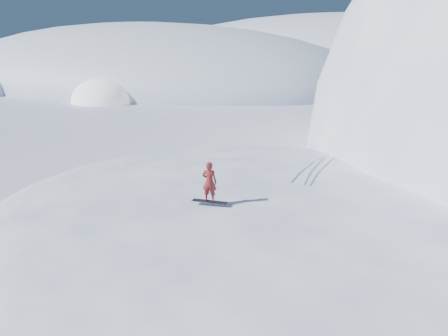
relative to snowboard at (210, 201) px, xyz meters
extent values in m
plane|color=white|center=(3.07, 0.82, -2.41)|extent=(400.00, 400.00, 0.00)
ellipsoid|color=white|center=(4.07, 3.82, -2.41)|extent=(36.00, 28.00, 4.80)
ellipsoid|color=white|center=(-66.93, 60.82, -2.41)|extent=(120.00, 70.00, 28.00)
ellipsoid|color=white|center=(-36.93, 110.82, -2.41)|extent=(140.00, 90.00, 36.00)
ellipsoid|color=white|center=(-0.93, -1.18, -2.41)|extent=(6.00, 5.40, 0.80)
ellipsoid|color=white|center=(1.07, 6.82, -2.41)|extent=(7.00, 6.30, 1.00)
cube|color=black|center=(0.00, 0.00, 0.00)|extent=(1.40, 0.66, 0.02)
imported|color=maroon|center=(0.00, 0.00, 0.79)|extent=(0.66, 0.53, 1.57)
ellipsoid|color=white|center=(-41.59, 29.86, -2.41)|extent=(10.47, 8.38, 7.33)
cube|color=silver|center=(1.09, 6.79, 0.01)|extent=(1.09, 5.92, 0.04)
cube|color=silver|center=(1.48, 6.79, 0.01)|extent=(1.51, 5.84, 0.04)
cube|color=silver|center=(1.88, 6.79, 0.01)|extent=(1.25, 5.89, 0.04)
camera|label=1|loc=(8.30, -11.59, 5.61)|focal=32.00mm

